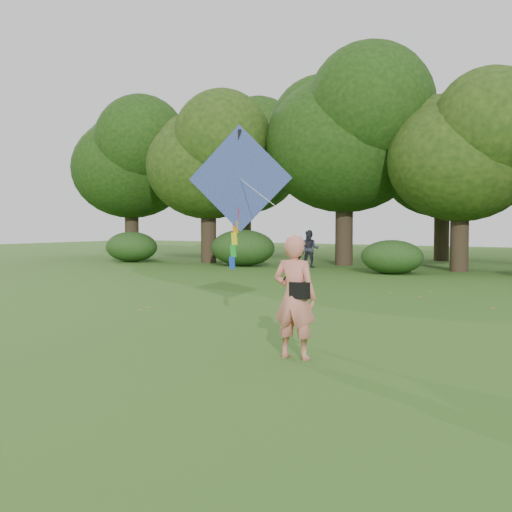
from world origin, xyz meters
The scene contains 7 objects.
ground centered at (0.00, 0.00, 0.00)m, with size 100.00×100.00×0.00m, color #265114.
man_kite_flyer centered at (0.73, 0.25, 0.98)m, with size 0.71×0.47×1.96m, color #E27C6A.
bystander_left centered at (-8.66, 18.58, 0.90)m, with size 0.87×0.68×1.79m, color #2B2B39.
crossbody_bag centered at (0.85, 0.22, 1.11)m, with size 0.43×0.20×0.74m.
flying_kite centered at (-1.98, 2.72, 3.03)m, with size 4.03×2.92×3.05m.
shrub_band centered at (-0.72, 17.60, 0.86)m, with size 39.15×3.22×1.88m.
fallen_leaves centered at (-0.23, 5.96, 0.01)m, with size 11.40×14.54×0.01m.
Camera 1 is at (5.63, -8.55, 2.16)m, focal length 45.00 mm.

